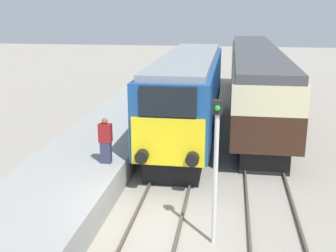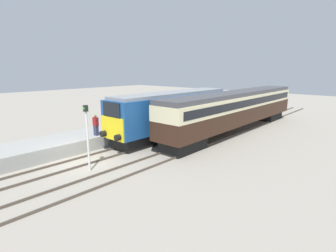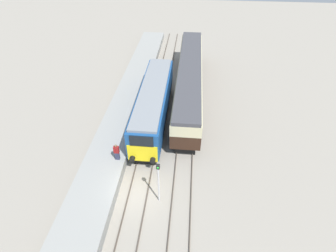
# 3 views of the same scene
# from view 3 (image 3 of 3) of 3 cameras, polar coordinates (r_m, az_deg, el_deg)

# --- Properties ---
(ground_plane) EXTENTS (120.00, 120.00, 0.00)m
(ground_plane) POSITION_cam_3_polar(r_m,az_deg,el_deg) (21.23, -6.52, -14.62)
(ground_plane) COLOR gray
(platform_left) EXTENTS (3.50, 50.00, 0.95)m
(platform_left) POSITION_cam_3_polar(r_m,az_deg,el_deg) (26.96, -10.37, 0.51)
(platform_left) COLOR gray
(platform_left) RESTS_ON ground_plane
(rails_near_track) EXTENTS (1.51, 60.00, 0.14)m
(rails_near_track) POSITION_cam_3_polar(r_m,az_deg,el_deg) (24.39, -4.38, -5.08)
(rails_near_track) COLOR #4C4238
(rails_near_track) RESTS_ON ground_plane
(rails_far_track) EXTENTS (1.50, 60.00, 0.14)m
(rails_far_track) POSITION_cam_3_polar(r_m,az_deg,el_deg) (24.13, 3.65, -5.63)
(rails_far_track) COLOR #4C4238
(rails_far_track) RESTS_ON ground_plane
(locomotive) EXTENTS (2.70, 13.86, 3.99)m
(locomotive) POSITION_cam_3_polar(r_m,az_deg,el_deg) (26.39, -3.13, 4.92)
(locomotive) COLOR black
(locomotive) RESTS_ON ground_plane
(passenger_carriage) EXTENTS (2.75, 20.98, 3.88)m
(passenger_carriage) POSITION_cam_3_polar(r_m,az_deg,el_deg) (30.72, 4.69, 10.52)
(passenger_carriage) COLOR black
(passenger_carriage) RESTS_ON ground_plane
(person_on_platform) EXTENTS (0.44, 0.26, 1.61)m
(person_on_platform) POSITION_cam_3_polar(r_m,az_deg,el_deg) (22.08, -11.10, -5.60)
(person_on_platform) COLOR #2D334C
(person_on_platform) RESTS_ON platform_left
(signal_post) EXTENTS (0.24, 0.28, 3.96)m
(signal_post) POSITION_cam_3_polar(r_m,az_deg,el_deg) (18.94, -2.08, -11.74)
(signal_post) COLOR silver
(signal_post) RESTS_ON ground_plane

